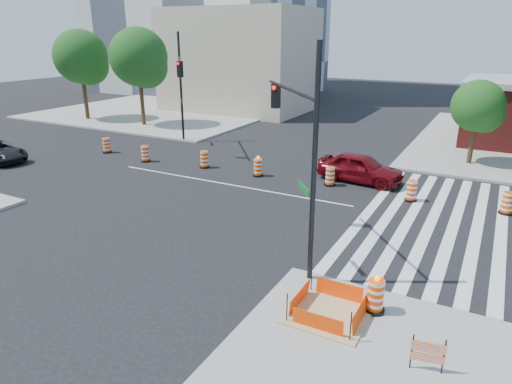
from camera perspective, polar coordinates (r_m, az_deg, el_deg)
ground at (r=24.62m, az=-3.66°, el=0.99°), size 120.00×120.00×0.00m
sidewalk_nw at (r=49.12m, az=-10.55°, el=10.08°), size 22.00×22.00×0.15m
crosswalk_east at (r=21.28m, az=22.31°, el=-3.50°), size 6.75×13.50×0.01m
lane_centerline at (r=24.61m, az=-3.66°, el=1.00°), size 14.00×0.12×0.01m
excavation_pit at (r=13.59m, az=9.06°, el=-14.57°), size 2.20×2.20×0.90m
beige_midrise at (r=48.48m, az=-2.06°, el=16.13°), size 14.00×10.00×10.00m
red_coupe at (r=25.41m, az=12.90°, el=2.97°), size 4.76×2.28×1.57m
signal_pole_se at (r=15.09m, az=5.47°, el=7.04°), size 3.73×4.35×7.40m
signal_pole_nw at (r=32.58m, az=-9.43°, el=13.75°), size 3.63×4.66×7.64m
pit_drum at (r=13.75m, az=14.70°, el=-12.54°), size 0.59×0.59×1.16m
barricade at (r=12.02m, az=20.68°, el=-18.24°), size 0.78×0.21×0.94m
tree_north_a at (r=45.03m, az=-20.97°, el=15.17°), size 4.73×4.73×8.04m
tree_north_b at (r=40.62m, az=-14.36°, el=15.64°), size 4.82×4.82×8.19m
tree_north_c at (r=30.35m, az=26.01°, el=9.32°), size 3.08×3.03×5.15m
median_drum_0 at (r=32.57m, az=-18.17°, el=5.51°), size 0.60×0.60×1.02m
median_drum_1 at (r=29.61m, az=-13.67°, el=4.61°), size 0.60×0.60×1.02m
median_drum_2 at (r=27.64m, az=-6.47°, el=4.00°), size 0.60×0.60×1.02m
median_drum_3 at (r=25.83m, az=0.26°, el=3.05°), size 0.60×0.60×1.18m
median_drum_4 at (r=24.53m, az=9.24°, el=1.88°), size 0.60×0.60×1.02m
median_drum_5 at (r=23.23m, az=18.87°, el=0.06°), size 0.60×0.60×1.02m
median_drum_6 at (r=23.30m, az=28.89°, el=-1.32°), size 0.60×0.60×1.02m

